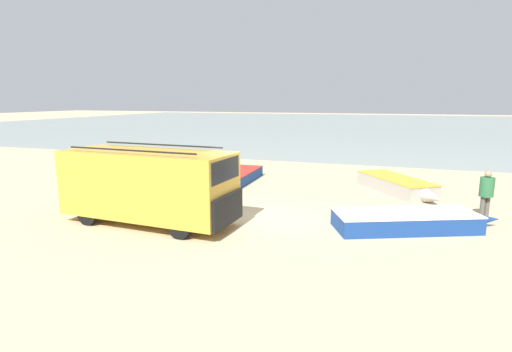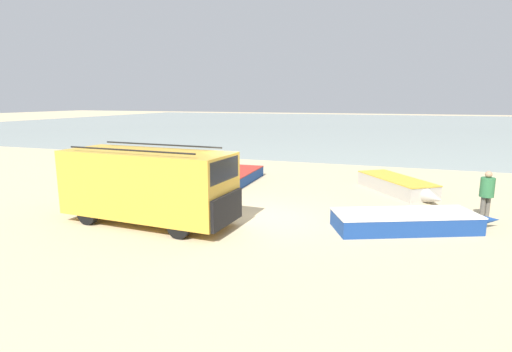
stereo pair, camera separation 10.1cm
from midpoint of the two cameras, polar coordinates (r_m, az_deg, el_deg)
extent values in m
plane|color=tan|center=(12.91, 0.18, -6.19)|extent=(200.00, 200.00, 0.00)
cube|color=#99A89E|center=(63.91, 15.54, 7.12)|extent=(120.00, 80.00, 0.01)
cube|color=gold|center=(12.65, -15.38, -1.02)|extent=(5.42, 2.23, 1.97)
cube|color=black|center=(11.37, -4.27, -4.79)|extent=(0.20, 1.80, 0.89)
cube|color=#1E232D|center=(11.15, -4.72, 0.86)|extent=(0.15, 1.72, 0.63)
cylinder|color=black|center=(12.67, -6.87, -4.99)|extent=(0.69, 0.26, 0.68)
cylinder|color=black|center=(11.28, -11.04, -7.11)|extent=(0.69, 0.26, 0.68)
cylinder|color=black|center=(14.51, -18.37, -3.42)|extent=(0.69, 0.26, 0.68)
cylinder|color=black|center=(13.32, -23.08, -5.01)|extent=(0.69, 0.26, 0.68)
cylinder|color=black|center=(13.08, -13.61, 4.36)|extent=(4.36, 0.28, 0.05)
cylinder|color=black|center=(11.89, -17.87, 3.51)|extent=(4.36, 0.28, 0.05)
cube|color=navy|center=(18.63, -2.95, -0.15)|extent=(1.52, 3.85, 0.45)
cone|color=navy|center=(20.79, -0.72, 1.03)|extent=(0.45, 0.85, 0.43)
cube|color=#B22D23|center=(18.60, -2.96, 0.34)|extent=(1.31, 0.24, 0.05)
cube|color=#B22D23|center=(18.58, -2.96, 0.60)|extent=(1.54, 3.89, 0.04)
cube|color=navy|center=(12.63, 20.29, -6.11)|extent=(4.32, 2.95, 0.49)
cone|color=navy|center=(13.85, 29.75, -5.42)|extent=(1.01, 0.79, 0.47)
cube|color=silver|center=(12.58, 20.34, -5.32)|extent=(0.71, 1.30, 0.05)
cube|color=silver|center=(12.56, 20.37, -4.95)|extent=(4.37, 2.98, 0.04)
cube|color=#ADA89E|center=(17.57, 19.12, -1.23)|extent=(3.27, 3.82, 0.57)
cone|color=#ADA89E|center=(15.83, 23.87, -2.86)|extent=(0.91, 0.98, 0.54)
cube|color=gold|center=(17.53, 19.16, -0.53)|extent=(1.14, 0.89, 0.05)
cube|color=gold|center=(17.51, 19.18, -0.26)|extent=(3.31, 3.86, 0.04)
cube|color=navy|center=(22.26, -12.82, 1.49)|extent=(3.87, 2.56, 0.51)
cone|color=navy|center=(22.97, -18.01, 1.51)|extent=(0.88, 0.67, 0.48)
cube|color=gold|center=(22.23, -12.84, 1.97)|extent=(0.60, 1.55, 0.05)
cube|color=gold|center=(22.22, -12.85, 2.18)|extent=(3.91, 2.59, 0.04)
cube|color=navy|center=(18.61, -22.38, -0.87)|extent=(3.94, 4.36, 0.52)
cone|color=navy|center=(21.13, -22.05, 0.48)|extent=(0.96, 1.03, 0.49)
cube|color=gold|center=(18.57, -22.42, -0.29)|extent=(1.34, 1.12, 0.05)
cube|color=gold|center=(18.56, -22.44, -0.03)|extent=(3.98, 4.40, 0.04)
cylinder|color=#5B564C|center=(14.69, 29.93, -3.99)|extent=(0.15, 0.15, 0.77)
cylinder|color=#5B564C|center=(14.59, 29.42, -4.03)|extent=(0.15, 0.15, 0.77)
cylinder|color=#2D6B3D|center=(14.49, 29.93, -1.36)|extent=(0.42, 0.42, 0.61)
sphere|color=tan|center=(14.42, 30.08, 0.24)|extent=(0.21, 0.21, 0.21)
cylinder|color=navy|center=(16.67, -14.73, -1.09)|extent=(0.16, 0.16, 0.86)
cylinder|color=navy|center=(16.77, -14.23, -1.00)|extent=(0.16, 0.16, 0.86)
cylinder|color=#335189|center=(16.58, -14.60, 1.57)|extent=(0.47, 0.47, 0.68)
sphere|color=tan|center=(16.52, -14.68, 3.14)|extent=(0.23, 0.23, 0.23)
camera|label=1|loc=(0.05, -90.20, -0.04)|focal=28.00mm
camera|label=2|loc=(0.05, 89.80, 0.04)|focal=28.00mm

